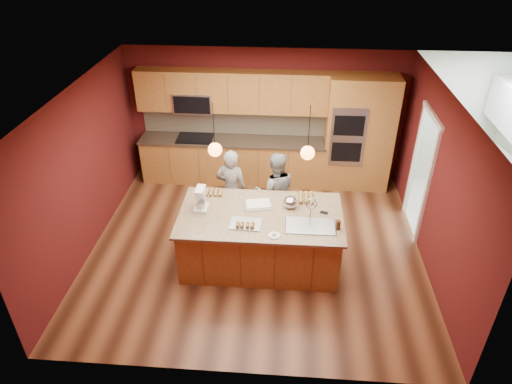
# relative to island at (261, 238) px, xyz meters

# --- Properties ---
(floor) EXTENTS (5.50, 5.50, 0.00)m
(floor) POSITION_rel_island_xyz_m (-0.11, 0.37, -0.47)
(floor) COLOR #3F2012
(floor) RESTS_ON ground
(ceiling) EXTENTS (5.50, 5.50, 0.00)m
(ceiling) POSITION_rel_island_xyz_m (-0.11, 0.37, 2.23)
(ceiling) COLOR white
(ceiling) RESTS_ON ground
(wall_back) EXTENTS (5.50, 0.00, 5.50)m
(wall_back) POSITION_rel_island_xyz_m (-0.11, 2.87, 0.88)
(wall_back) COLOR #4D1213
(wall_back) RESTS_ON ground
(wall_front) EXTENTS (5.50, 0.00, 5.50)m
(wall_front) POSITION_rel_island_xyz_m (-0.11, -2.13, 0.88)
(wall_front) COLOR #4D1213
(wall_front) RESTS_ON ground
(wall_left) EXTENTS (0.00, 5.00, 5.00)m
(wall_left) POSITION_rel_island_xyz_m (-2.86, 0.37, 0.88)
(wall_left) COLOR #4D1213
(wall_left) RESTS_ON ground
(wall_right) EXTENTS (0.00, 5.00, 5.00)m
(wall_right) POSITION_rel_island_xyz_m (2.64, 0.37, 0.88)
(wall_right) COLOR #4D1213
(wall_right) RESTS_ON ground
(cabinet_run) EXTENTS (3.74, 0.64, 2.30)m
(cabinet_run) POSITION_rel_island_xyz_m (-0.79, 2.62, 0.51)
(cabinet_run) COLOR brown
(cabinet_run) RESTS_ON floor
(oven_column) EXTENTS (1.30, 0.62, 2.30)m
(oven_column) POSITION_rel_island_xyz_m (1.73, 2.56, 0.68)
(oven_column) COLOR brown
(oven_column) RESTS_ON floor
(doorway_trim) EXTENTS (0.08, 1.11, 2.20)m
(doorway_trim) POSITION_rel_island_xyz_m (2.62, 1.17, 0.58)
(doorway_trim) COLOR white
(doorway_trim) RESTS_ON wall_right
(pendant_left) EXTENTS (0.20, 0.20, 0.80)m
(pendant_left) POSITION_rel_island_xyz_m (-0.67, 0.00, 1.53)
(pendant_left) COLOR black
(pendant_left) RESTS_ON ceiling
(pendant_right) EXTENTS (0.20, 0.20, 0.80)m
(pendant_right) POSITION_rel_island_xyz_m (0.64, 0.00, 1.53)
(pendant_right) COLOR black
(pendant_right) RESTS_ON ceiling
(island) EXTENTS (2.51, 1.40, 1.30)m
(island) POSITION_rel_island_xyz_m (0.00, 0.00, 0.00)
(island) COLOR brown
(island) RESTS_ON floor
(person_left) EXTENTS (0.61, 0.45, 1.51)m
(person_left) POSITION_rel_island_xyz_m (-0.58, 0.96, 0.28)
(person_left) COLOR black
(person_left) RESTS_ON floor
(person_right) EXTENTS (0.79, 0.65, 1.48)m
(person_right) POSITION_rel_island_xyz_m (0.17, 0.96, 0.27)
(person_right) COLOR slate
(person_right) RESTS_ON floor
(stand_mixer) EXTENTS (0.21, 0.28, 0.38)m
(stand_mixer) POSITION_rel_island_xyz_m (-0.94, 0.07, 0.61)
(stand_mixer) COLOR white
(stand_mixer) RESTS_ON island
(sheet_cake) EXTENTS (0.49, 0.40, 0.05)m
(sheet_cake) POSITION_rel_island_xyz_m (-0.07, 0.23, 0.47)
(sheet_cake) COLOR white
(sheet_cake) RESTS_ON island
(cooling_rack) EXTENTS (0.48, 0.35, 0.02)m
(cooling_rack) POSITION_rel_island_xyz_m (-0.22, -0.27, 0.46)
(cooling_rack) COLOR #B3B6BC
(cooling_rack) RESTS_ON island
(mixing_bowl) EXTENTS (0.23, 0.23, 0.19)m
(mixing_bowl) POSITION_rel_island_xyz_m (0.43, 0.23, 0.54)
(mixing_bowl) COLOR silver
(mixing_bowl) RESTS_ON island
(plate) EXTENTS (0.18, 0.18, 0.01)m
(plate) POSITION_rel_island_xyz_m (0.21, -0.52, 0.46)
(plate) COLOR silver
(plate) RESTS_ON island
(tumbler) EXTENTS (0.08, 0.08, 0.15)m
(tumbler) POSITION_rel_island_xyz_m (1.13, -0.29, 0.52)
(tumbler) COLOR #3D1E0D
(tumbler) RESTS_ON island
(phone) EXTENTS (0.13, 0.10, 0.01)m
(phone) POSITION_rel_island_xyz_m (0.96, 0.11, 0.46)
(phone) COLOR black
(phone) RESTS_ON island
(cupcakes_left) EXTENTS (0.30, 0.22, 0.07)m
(cupcakes_left) POSITION_rel_island_xyz_m (-0.82, 0.53, 0.48)
(cupcakes_left) COLOR #C09745
(cupcakes_left) RESTS_ON island
(cupcakes_rack) EXTENTS (0.29, 0.14, 0.06)m
(cupcakes_rack) POSITION_rel_island_xyz_m (-0.22, -0.35, 0.50)
(cupcakes_rack) COLOR #C09745
(cupcakes_rack) RESTS_ON island
(cupcakes_right) EXTENTS (0.25, 0.34, 0.08)m
(cupcakes_right) POSITION_rel_island_xyz_m (0.68, 0.47, 0.49)
(cupcakes_right) COLOR #C09745
(cupcakes_right) RESTS_ON island
(washer) EXTENTS (0.71, 0.72, 0.90)m
(washer) POSITION_rel_island_xyz_m (4.10, 1.16, -0.02)
(washer) COLOR white
(washer) RESTS_ON floor
(dryer) EXTENTS (0.84, 0.85, 1.11)m
(dryer) POSITION_rel_island_xyz_m (4.06, 1.93, 0.08)
(dryer) COLOR white
(dryer) RESTS_ON floor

